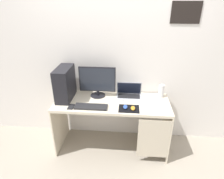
% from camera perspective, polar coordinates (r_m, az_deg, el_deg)
% --- Properties ---
extents(ground_plane, '(8.00, 8.00, 0.00)m').
position_cam_1_polar(ground_plane, '(3.06, 0.00, -16.10)').
color(ground_plane, '#9E9384').
extents(wall_back, '(4.00, 0.05, 2.60)m').
position_cam_1_polar(wall_back, '(2.73, 0.68, 9.94)').
color(wall_back, silver).
rests_on(wall_back, ground_plane).
extents(desk, '(1.55, 0.61, 0.76)m').
position_cam_1_polar(desk, '(2.68, 0.42, -6.48)').
color(desk, beige).
rests_on(desk, ground_plane).
extents(pc_tower, '(0.19, 0.42, 0.44)m').
position_cam_1_polar(pc_tower, '(2.68, -13.80, 1.73)').
color(pc_tower, black).
rests_on(pc_tower, desk).
extents(monitor, '(0.51, 0.21, 0.44)m').
position_cam_1_polar(monitor, '(2.67, -4.36, 2.31)').
color(monitor, black).
rests_on(monitor, desk).
extents(laptop, '(0.35, 0.22, 0.21)m').
position_cam_1_polar(laptop, '(2.73, 5.02, -1.29)').
color(laptop, '#B7BCC6').
rests_on(laptop, desk).
extents(speaker, '(0.07, 0.07, 0.19)m').
position_cam_1_polar(speaker, '(2.78, 14.37, -0.42)').
color(speaker, silver).
rests_on(speaker, desk).
extents(keyboard, '(0.42, 0.14, 0.02)m').
position_cam_1_polar(keyboard, '(2.49, -6.25, -5.10)').
color(keyboard, '#232326').
rests_on(keyboard, desk).
extents(mousepad, '(0.26, 0.20, 0.00)m').
position_cam_1_polar(mousepad, '(2.46, 5.03, -5.68)').
color(mousepad, black).
rests_on(mousepad, desk).
extents(mouse_left, '(0.06, 0.10, 0.03)m').
position_cam_1_polar(mouse_left, '(2.46, 4.00, -5.13)').
color(mouse_left, '#2D51B2').
rests_on(mouse_left, mousepad).
extents(mouse_right, '(0.06, 0.10, 0.03)m').
position_cam_1_polar(mouse_right, '(2.44, 6.23, -5.52)').
color(mouse_right, orange).
rests_on(mouse_right, mousepad).
extents(cell_phone, '(0.07, 0.13, 0.01)m').
position_cam_1_polar(cell_phone, '(2.54, -12.05, -5.03)').
color(cell_phone, '#232326').
rests_on(cell_phone, desk).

